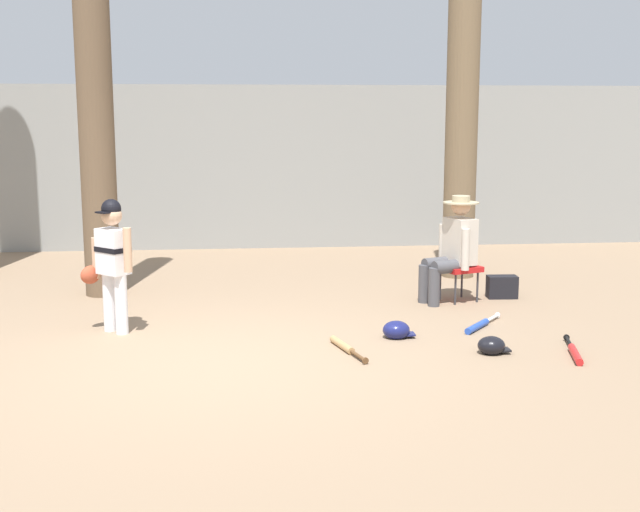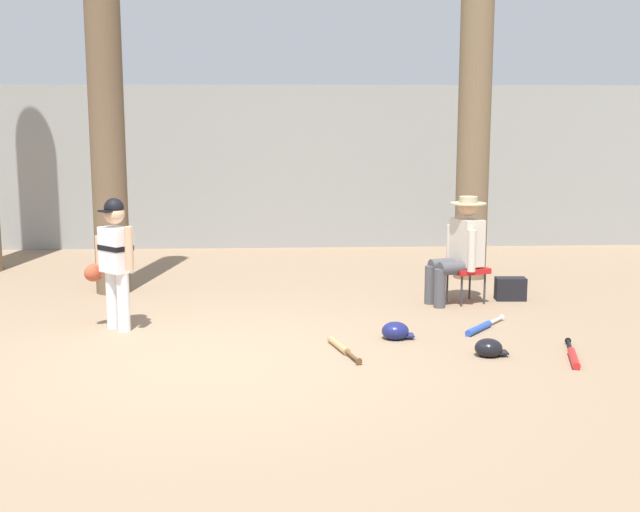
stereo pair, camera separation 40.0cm
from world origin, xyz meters
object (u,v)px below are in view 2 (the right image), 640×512
Objects in this scene: tree_near_player at (105,79)px; batting_helmet_black at (489,348)px; bat_red_barrel at (573,356)px; young_ballplayer at (114,255)px; folding_stool at (466,271)px; seated_spectator at (459,247)px; handbag_beside_stool at (510,289)px; batting_helmet_navy at (395,331)px; bat_wood_tan at (341,347)px; tree_behind_spectator at (474,124)px; bat_blue_youth at (482,327)px.

tree_near_player is 5.34m from batting_helmet_black.
batting_helmet_black is at bearing 168.16° from bat_red_barrel.
young_ballplayer reaches higher than folding_stool.
young_ballplayer is at bearing -164.91° from seated_spectator.
seated_spectator is 0.82m from handbag_beside_stool.
batting_helmet_navy is 1.05× the size of batting_helmet_black.
young_ballplayer is 2.42m from bat_wood_tan.
tree_behind_spectator reaches higher than folding_stool.
seated_spectator is at bearing -168.41° from handbag_beside_stool.
tree_behind_spectator reaches higher than seated_spectator.
bat_wood_tan is at bearing -45.95° from tree_near_player.
folding_stool reaches higher than batting_helmet_navy.
handbag_beside_stool is (0.63, 0.13, -0.51)m from seated_spectator.
young_ballplayer is at bearing -164.78° from folding_stool.
young_ballplayer reaches higher than batting_helmet_navy.
young_ballplayer is 2.82m from batting_helmet_navy.
tree_near_player is 16.34× the size of handbag_beside_stool.
folding_stool is 1.76× the size of batting_helmet_black.
seated_spectator is at bearing 51.32° from bat_wood_tan.
handbag_beside_stool is 2.86m from bat_wood_tan.
folding_stool is (3.70, 1.01, -0.38)m from young_ballplayer.
young_ballplayer is at bearing -149.06° from tree_behind_spectator.
folding_stool is at bearing -104.66° from tree_behind_spectator.
bat_blue_youth is at bearing -95.34° from folding_stool.
tree_behind_spectator is 2.29m from handbag_beside_stool.
bat_blue_youth is at bearing 80.28° from batting_helmet_black.
seated_spectator is 1.61× the size of bat_wood_tan.
bat_wood_tan is (-1.93, -3.29, -1.94)m from tree_behind_spectator.
seated_spectator is (-0.47, -1.47, -1.34)m from tree_behind_spectator.
bat_red_barrel is 1.63m from batting_helmet_navy.
batting_helmet_navy is at bearing -134.24° from handbag_beside_stool.
seated_spectator is (3.98, -0.79, -1.85)m from tree_near_player.
bat_blue_youth and bat_wood_tan have the same top height.
batting_helmet_black is (3.44, -1.08, -0.67)m from young_ballplayer.
tree_behind_spectator is 5.76× the size of bat_red_barrel.
batting_helmet_navy is (2.70, -0.48, -0.67)m from young_ballplayer.
handbag_beside_stool is 0.42× the size of bat_red_barrel.
tree_near_player is 5.23m from handbag_beside_stool.
tree_behind_spectator is at bearing 96.94° from handbag_beside_stool.
handbag_beside_stool is (0.16, -1.34, -1.85)m from tree_behind_spectator.
young_ballplayer reaches higher than seated_spectator.
folding_stool is at bearing 20.07° from seated_spectator.
bat_wood_tan is at bearing -120.33° from tree_behind_spectator.
bat_red_barrel is (4.52, -3.00, -2.46)m from tree_near_player.
bat_wood_tan is at bearing -128.68° from seated_spectator.
bat_red_barrel is at bearing -27.41° from batting_helmet_navy.
tree_near_player is at bearing 169.44° from folding_stool.
handbag_beside_stool reaches higher than batting_helmet_black.
batting_helmet_black reaches higher than bat_red_barrel.
young_ballplayer is at bearing 163.45° from bat_red_barrel.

